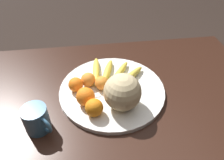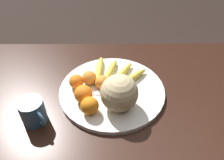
% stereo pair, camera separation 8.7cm
% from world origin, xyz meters
% --- Properties ---
extents(kitchen_table, '(1.36, 0.90, 0.71)m').
position_xyz_m(kitchen_table, '(0.00, 0.00, 0.61)').
color(kitchen_table, black).
rests_on(kitchen_table, ground_plane).
extents(fruit_bowl, '(0.46, 0.46, 0.02)m').
position_xyz_m(fruit_bowl, '(0.01, -0.04, 0.72)').
color(fruit_bowl, white).
rests_on(fruit_bowl, kitchen_table).
extents(melon, '(0.15, 0.15, 0.15)m').
position_xyz_m(melon, '(-0.01, 0.06, 0.80)').
color(melon, '#C6B284').
rests_on(melon, fruit_bowl).
extents(banana_bunch, '(0.25, 0.24, 0.03)m').
position_xyz_m(banana_bunch, '(-0.00, -0.13, 0.75)').
color(banana_bunch, '#473819').
rests_on(banana_bunch, fruit_bowl).
extents(orange_front_left, '(0.08, 0.08, 0.08)m').
position_xyz_m(orange_front_left, '(0.13, 0.03, 0.77)').
color(orange_front_left, orange).
rests_on(orange_front_left, fruit_bowl).
extents(orange_front_right, '(0.06, 0.06, 0.06)m').
position_xyz_m(orange_front_right, '(0.17, -0.06, 0.76)').
color(orange_front_right, orange).
rests_on(orange_front_right, fruit_bowl).
extents(orange_mid_center, '(0.06, 0.06, 0.06)m').
position_xyz_m(orange_mid_center, '(0.06, -0.05, 0.76)').
color(orange_mid_center, orange).
rests_on(orange_mid_center, fruit_bowl).
extents(orange_back_left, '(0.06, 0.06, 0.06)m').
position_xyz_m(orange_back_left, '(0.11, -0.08, 0.76)').
color(orange_back_left, orange).
rests_on(orange_back_left, fruit_bowl).
extents(orange_back_right, '(0.07, 0.07, 0.07)m').
position_xyz_m(orange_back_right, '(0.10, 0.09, 0.76)').
color(orange_back_right, orange).
rests_on(orange_back_right, fruit_bowl).
extents(produce_tag, '(0.09, 0.03, 0.00)m').
position_xyz_m(produce_tag, '(0.11, -0.01, 0.73)').
color(produce_tag, white).
rests_on(produce_tag, fruit_bowl).
extents(ceramic_mug, '(0.11, 0.11, 0.10)m').
position_xyz_m(ceramic_mug, '(0.31, 0.12, 0.76)').
color(ceramic_mug, '#386689').
rests_on(ceramic_mug, kitchen_table).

